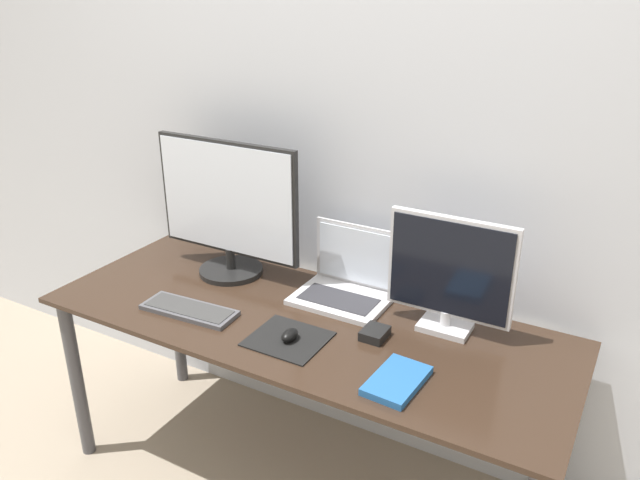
% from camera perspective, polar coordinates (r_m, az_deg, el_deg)
% --- Properties ---
extents(wall_back, '(7.00, 0.05, 2.50)m').
position_cam_1_polar(wall_back, '(2.27, 3.53, 9.17)').
color(wall_back, silver).
rests_on(wall_back, ground_plane).
extents(desk, '(1.81, 0.68, 0.72)m').
position_cam_1_polar(desk, '(2.18, -1.66, -9.43)').
color(desk, '#332319').
rests_on(desk, ground_plane).
extents(monitor_left, '(0.61, 0.25, 0.53)m').
position_cam_1_polar(monitor_left, '(2.37, -8.44, 2.87)').
color(monitor_left, black).
rests_on(monitor_left, desk).
extents(monitor_right, '(0.41, 0.12, 0.39)m').
position_cam_1_polar(monitor_right, '(2.02, 11.78, -3.01)').
color(monitor_right, silver).
rests_on(monitor_right, desk).
extents(laptop, '(0.33, 0.25, 0.25)m').
position_cam_1_polar(laptop, '(2.25, 2.51, -3.74)').
color(laptop, silver).
rests_on(laptop, desk).
extents(keyboard, '(0.35, 0.14, 0.02)m').
position_cam_1_polar(keyboard, '(2.21, -11.87, -6.27)').
color(keyboard, '#4C4C51').
rests_on(keyboard, desk).
extents(mousepad, '(0.24, 0.22, 0.00)m').
position_cam_1_polar(mousepad, '(2.02, -2.94, -9.02)').
color(mousepad, black).
rests_on(mousepad, desk).
extents(mouse, '(0.04, 0.07, 0.04)m').
position_cam_1_polar(mouse, '(2.00, -2.79, -8.68)').
color(mouse, black).
rests_on(mouse, mousepad).
extents(book, '(0.14, 0.22, 0.02)m').
position_cam_1_polar(book, '(1.83, 7.05, -12.64)').
color(book, '#235B9E').
rests_on(book, desk).
extents(power_brick, '(0.08, 0.09, 0.03)m').
position_cam_1_polar(power_brick, '(2.03, 5.03, -8.50)').
color(power_brick, black).
rests_on(power_brick, desk).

